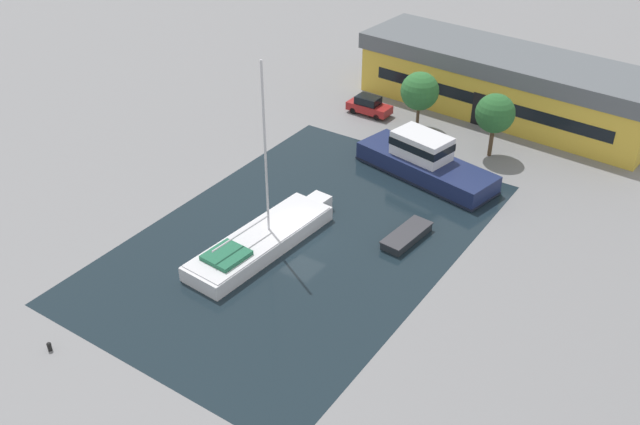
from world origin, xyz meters
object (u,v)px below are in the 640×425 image
Objects in this scene: quay_tree_by_water at (420,91)px; motor_cruiser at (425,162)px; sailboat_moored at (262,240)px; warehouse_building at (506,83)px; quay_tree_near_building at (495,113)px; parked_car at (369,106)px; small_dinghy at (407,236)px.

motor_cruiser is at bearing -59.07° from quay_tree_by_water.
quay_tree_by_water is 0.40× the size of sailboat_moored.
motor_cruiser is at bearing -87.89° from warehouse_building.
parked_car is (-12.72, 1.42, -3.00)m from quay_tree_near_building.
small_dinghy is (0.13, -15.04, -3.53)m from quay_tree_near_building.
warehouse_building is 24.13m from small_dinghy.
motor_cruiser reaches higher than parked_car.
warehouse_building is 6.83× the size of parked_car.
sailboat_moored reaches higher than parked_car.
warehouse_building is at bearing 105.38° from quay_tree_near_building.
parked_car is at bearing 106.44° from sailboat_moored.
motor_cruiser is at bearing 52.32° from parked_car.
motor_cruiser is (4.49, -7.49, -2.33)m from quay_tree_by_water.
warehouse_building is 6.26× the size of small_dinghy.
parked_car is 0.32× the size of sailboat_moored.
small_dinghy is (3.18, -8.84, -0.92)m from motor_cruiser.
parked_car is 0.92× the size of small_dinghy.
motor_cruiser is 9.44m from small_dinghy.
small_dinghy is at bearing 38.56° from parked_car.
parked_car is 23.41m from sailboat_moored.
warehouse_building reaches higher than motor_cruiser.
sailboat_moored is at bearing -95.30° from warehouse_building.
warehouse_building is at bearing 101.28° from small_dinghy.
warehouse_building is 30.78m from sailboat_moored.
quay_tree_near_building is 13.14m from parked_car.
parked_car is at bearing 173.62° from quay_tree_near_building.
warehouse_building is at bearing 126.26° from parked_car.
quay_tree_near_building reaches higher than quay_tree_by_water.
motor_cruiser reaches higher than small_dinghy.
warehouse_building is 5.40× the size of quay_tree_by_water.
quay_tree_by_water is at bearing 170.27° from quay_tree_near_building.
sailboat_moored is at bearing -90.27° from quay_tree_by_water.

